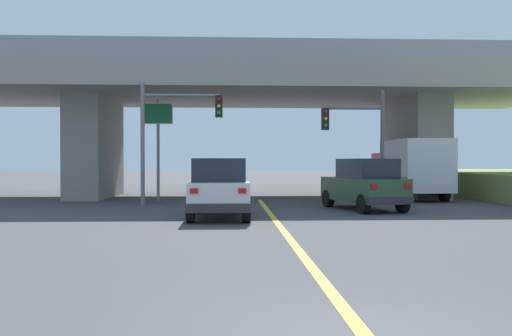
{
  "coord_description": "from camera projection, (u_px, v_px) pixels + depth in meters",
  "views": [
    {
      "loc": [
        -1.51,
        -6.09,
        1.95
      ],
      "look_at": [
        -0.31,
        18.87,
        1.61
      ],
      "focal_mm": 39.88,
      "sensor_mm": 36.0,
      "label": 1
    }
  ],
  "objects": [
    {
      "name": "overpass_bridge",
      "position": [
        257.0,
        100.0,
        30.38
      ],
      "size": [
        32.11,
        10.76,
        7.37
      ],
      "color": "gray",
      "rests_on": "ground"
    },
    {
      "name": "suv_lead",
      "position": [
        219.0,
        188.0,
        19.2
      ],
      "size": [
        2.0,
        4.36,
        2.02
      ],
      "color": "silver",
      "rests_on": "ground"
    },
    {
      "name": "highway_sign",
      "position": [
        158.0,
        128.0,
        27.12
      ],
      "size": [
        1.41,
        0.17,
        4.85
      ],
      "color": "slate",
      "rests_on": "ground"
    },
    {
      "name": "suv_crossing",
      "position": [
        364.0,
        184.0,
        22.28
      ],
      "size": [
        2.78,
        4.65,
        2.02
      ],
      "rotation": [
        0.0,
        0.0,
        0.24
      ],
      "color": "#2D4C33",
      "rests_on": "ground"
    },
    {
      "name": "lane_divider_stripe",
      "position": [
        279.0,
        225.0,
        17.1
      ],
      "size": [
        0.2,
        21.88,
        0.01
      ],
      "primitive_type": "cube",
      "color": "yellow",
      "rests_on": "ground"
    },
    {
      "name": "box_truck",
      "position": [
        411.0,
        168.0,
        28.78
      ],
      "size": [
        2.33,
        6.72,
        2.96
      ],
      "color": "red",
      "rests_on": "ground"
    },
    {
      "name": "traffic_signal_farside",
      "position": [
        171.0,
        126.0,
        24.79
      ],
      "size": [
        3.57,
        0.36,
        5.3
      ],
      "color": "slate",
      "rests_on": "ground"
    },
    {
      "name": "traffic_signal_nearside",
      "position": [
        361.0,
        134.0,
        24.99
      ],
      "size": [
        2.8,
        0.36,
        5.02
      ],
      "color": "#56595E",
      "rests_on": "ground"
    },
    {
      "name": "ground",
      "position": [
        257.0,
        197.0,
        30.45
      ],
      "size": [
        160.0,
        160.0,
        0.0
      ],
      "primitive_type": "plane",
      "color": "#424244"
    }
  ]
}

